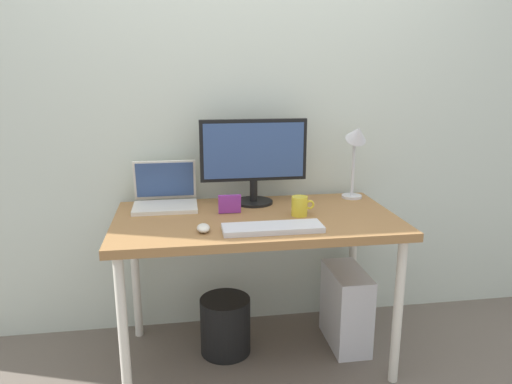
{
  "coord_description": "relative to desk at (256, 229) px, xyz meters",
  "views": [
    {
      "loc": [
        -0.34,
        -2.18,
        1.44
      ],
      "look_at": [
        0.0,
        0.0,
        0.88
      ],
      "focal_mm": 33.74,
      "sensor_mm": 36.0,
      "label": 1
    }
  ],
  "objects": [
    {
      "name": "desk",
      "position": [
        0.0,
        0.0,
        0.0
      ],
      "size": [
        1.35,
        0.72,
        0.76
      ],
      "color": "olive",
      "rests_on": "ground_plane"
    },
    {
      "name": "photo_frame",
      "position": [
        -0.12,
        0.07,
        0.12
      ],
      "size": [
        0.11,
        0.02,
        0.09
      ],
      "primitive_type": "cube",
      "rotation": [
        0.05,
        0.0,
        0.0
      ],
      "color": "purple",
      "rests_on": "desk"
    },
    {
      "name": "keyboard",
      "position": [
        0.04,
        -0.22,
        0.08
      ],
      "size": [
        0.44,
        0.14,
        0.02
      ],
      "primitive_type": "cube",
      "color": "silver",
      "rests_on": "desk"
    },
    {
      "name": "monitor",
      "position": [
        0.02,
        0.23,
        0.32
      ],
      "size": [
        0.55,
        0.2,
        0.44
      ],
      "color": "black",
      "rests_on": "desk"
    },
    {
      "name": "back_wall",
      "position": [
        0.0,
        0.42,
        0.61
      ],
      "size": [
        4.4,
        0.04,
        2.6
      ],
      "primitive_type": "cube",
      "color": "silver",
      "rests_on": "ground_plane"
    },
    {
      "name": "coffee_mug",
      "position": [
        0.21,
        -0.02,
        0.11
      ],
      "size": [
        0.11,
        0.08,
        0.09
      ],
      "color": "yellow",
      "rests_on": "desk"
    },
    {
      "name": "wastebasket",
      "position": [
        -0.15,
        0.07,
        -0.54
      ],
      "size": [
        0.26,
        0.26,
        0.3
      ],
      "primitive_type": "cylinder",
      "color": "black",
      "rests_on": "ground_plane"
    },
    {
      "name": "ground_plane",
      "position": [
        0.0,
        0.0,
        -0.69
      ],
      "size": [
        6.0,
        6.0,
        0.0
      ],
      "primitive_type": "plane",
      "color": "#665B51"
    },
    {
      "name": "computer_tower",
      "position": [
        0.49,
        0.05,
        -0.48
      ],
      "size": [
        0.18,
        0.36,
        0.42
      ],
      "primitive_type": "cube",
      "color": "silver",
      "rests_on": "ground_plane"
    },
    {
      "name": "laptop",
      "position": [
        -0.43,
        0.25,
        0.13
      ],
      "size": [
        0.32,
        0.26,
        0.23
      ],
      "color": "silver",
      "rests_on": "desk"
    },
    {
      "name": "desk_lamp",
      "position": [
        0.57,
        0.23,
        0.36
      ],
      "size": [
        0.11,
        0.16,
        0.42
      ],
      "color": "silver",
      "rests_on": "desk"
    },
    {
      "name": "mouse",
      "position": [
        -0.26,
        -0.19,
        0.08
      ],
      "size": [
        0.06,
        0.09,
        0.03
      ],
      "primitive_type": "ellipsoid",
      "color": "silver",
      "rests_on": "desk"
    }
  ]
}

